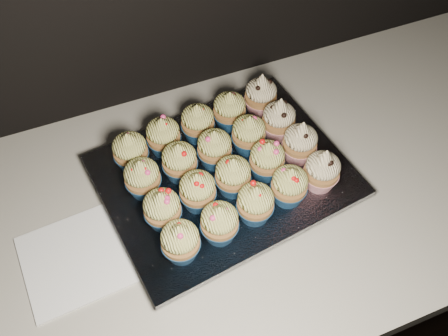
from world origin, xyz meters
The scene contains 25 objects.
cabinet centered at (0.00, 1.70, 0.43)m, with size 2.40×0.60×0.86m, color black.
worktop centered at (0.00, 1.70, 0.88)m, with size 2.44×0.64×0.04m, color beige.
napkin centered at (-0.34, 1.68, 0.90)m, with size 0.17×0.17×0.00m, color white.
baking_tray centered at (-0.05, 1.73, 0.91)m, with size 0.39×0.30×0.02m, color black.
foil_lining centered at (-0.05, 1.73, 0.93)m, with size 0.43×0.33×0.01m, color silver.
cupcake_0 centered at (-0.17, 1.61, 0.97)m, with size 0.06×0.06×0.08m.
cupcake_1 centered at (-0.11, 1.62, 0.97)m, with size 0.06×0.06×0.08m.
cupcake_2 centered at (-0.04, 1.63, 0.97)m, with size 0.06×0.06×0.08m.
cupcake_3 centered at (0.03, 1.64, 0.97)m, with size 0.06×0.06×0.08m.
cupcake_4 centered at (0.10, 1.65, 0.97)m, with size 0.06×0.06×0.10m.
cupcake_5 centered at (-0.18, 1.68, 0.97)m, with size 0.06×0.06×0.08m.
cupcake_6 centered at (-0.12, 1.69, 0.97)m, with size 0.06×0.06×0.08m.
cupcake_7 centered at (-0.05, 1.69, 0.97)m, with size 0.06×0.06×0.08m.
cupcake_8 centered at (0.02, 1.70, 0.97)m, with size 0.06×0.06×0.08m.
cupcake_9 centered at (0.09, 1.72, 0.97)m, with size 0.06×0.06×0.10m.
cupcake_10 centered at (-0.19, 1.75, 0.97)m, with size 0.06×0.06×0.08m.
cupcake_11 centered at (-0.12, 1.76, 0.97)m, with size 0.06×0.06×0.08m.
cupcake_12 centered at (-0.06, 1.76, 0.97)m, with size 0.06×0.06×0.08m.
cupcake_13 centered at (0.01, 1.77, 0.97)m, with size 0.06×0.06×0.08m.
cupcake_14 centered at (0.08, 1.78, 0.97)m, with size 0.06×0.06×0.10m.
cupcake_15 centered at (-0.20, 1.81, 0.97)m, with size 0.06×0.06×0.08m.
cupcake_16 centered at (-0.13, 1.82, 0.97)m, with size 0.06×0.06×0.08m.
cupcake_17 centered at (-0.06, 1.83, 0.97)m, with size 0.06×0.06×0.08m.
cupcake_18 centered at (0.00, 1.84, 0.97)m, with size 0.06×0.06×0.08m.
cupcake_19 centered at (0.07, 1.85, 0.97)m, with size 0.06×0.06×0.10m.
Camera 1 is at (-0.25, 1.24, 1.66)m, focal length 40.00 mm.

